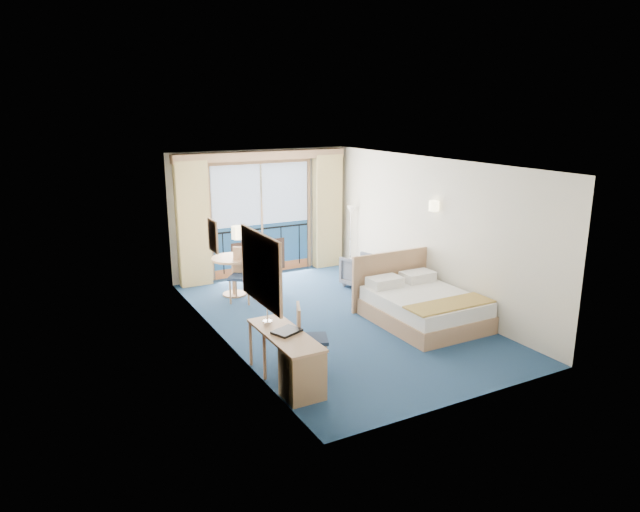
{
  "coord_description": "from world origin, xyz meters",
  "views": [
    {
      "loc": [
        -4.65,
        -8.06,
        3.56
      ],
      "look_at": [
        -0.19,
        0.2,
        1.11
      ],
      "focal_mm": 32.0,
      "sensor_mm": 36.0,
      "label": 1
    }
  ],
  "objects": [
    {
      "name": "balcony_door",
      "position": [
        -0.01,
        3.22,
        1.14
      ],
      "size": [
        2.36,
        0.03,
        2.52
      ],
      "color": "navy",
      "rests_on": "room_walls"
    },
    {
      "name": "folder",
      "position": [
        -1.71,
        -1.68,
        0.7
      ],
      "size": [
        0.43,
        0.38,
        0.03
      ],
      "primitive_type": "cube",
      "rotation": [
        0.0,
        0.0,
        0.38
      ],
      "color": "black",
      "rests_on": "desk"
    },
    {
      "name": "sconce_right",
      "position": [
        1.94,
        -0.15,
        1.85
      ],
      "size": [
        0.18,
        0.18,
        0.18
      ],
      "primitive_type": "cylinder",
      "color": "#FFEDB2",
      "rests_on": "room_walls"
    },
    {
      "name": "floor",
      "position": [
        0.0,
        0.0,
        0.0
      ],
      "size": [
        6.5,
        6.5,
        0.0
      ],
      "primitive_type": "plane",
      "color": "navy",
      "rests_on": "ground"
    },
    {
      "name": "sconce_left",
      "position": [
        -1.94,
        -0.6,
        1.85
      ],
      "size": [
        0.18,
        0.18,
        0.18
      ],
      "primitive_type": "cylinder",
      "color": "#FFEDB2",
      "rests_on": "room_walls"
    },
    {
      "name": "floor_lamp",
      "position": [
        1.85,
        2.54,
        1.1
      ],
      "size": [
        0.2,
        0.2,
        1.45
      ],
      "color": "silver",
      "rests_on": "ground"
    },
    {
      "name": "mirror",
      "position": [
        -1.97,
        -1.5,
        1.55
      ],
      "size": [
        0.05,
        1.25,
        0.95
      ],
      "color": "#A58259",
      "rests_on": "room_walls"
    },
    {
      "name": "phone",
      "position": [
        1.73,
        0.3,
        0.65
      ],
      "size": [
        0.2,
        0.16,
        0.09
      ],
      "primitive_type": "cube",
      "rotation": [
        0.0,
        0.0,
        0.06
      ],
      "color": "beige",
      "rests_on": "nightstand"
    },
    {
      "name": "table_chair_a",
      "position": [
        -0.61,
        1.78,
        0.55
      ],
      "size": [
        0.59,
        0.59,
        0.97
      ],
      "rotation": [
        0.0,
        0.0,
        2.22
      ],
      "color": "#1C2942",
      "rests_on": "ground"
    },
    {
      "name": "table_chair_b",
      "position": [
        -1.04,
        1.69,
        0.57
      ],
      "size": [
        0.61,
        0.62,
        1.01
      ],
      "rotation": [
        0.0,
        0.0,
        -0.66
      ],
      "color": "#1C2942",
      "rests_on": "ground"
    },
    {
      "name": "curtain_right",
      "position": [
        1.55,
        3.07,
        1.28
      ],
      "size": [
        0.65,
        0.22,
        2.55
      ],
      "primitive_type": "cube",
      "color": "#D2BF74",
      "rests_on": "room_walls"
    },
    {
      "name": "curtain_left",
      "position": [
        -1.55,
        3.07,
        1.28
      ],
      "size": [
        0.65,
        0.22,
        2.55
      ],
      "primitive_type": "cube",
      "color": "#D2BF74",
      "rests_on": "room_walls"
    },
    {
      "name": "round_table",
      "position": [
        -1.08,
        2.07,
        0.58
      ],
      "size": [
        0.84,
        0.84,
        0.76
      ],
      "color": "#A58259",
      "rests_on": "ground"
    },
    {
      "name": "desk_chair",
      "position": [
        -1.33,
        -1.53,
        0.53
      ],
      "size": [
        0.54,
        0.54,
        0.95
      ],
      "rotation": [
        0.0,
        0.0,
        1.17
      ],
      "color": "#1C2942",
      "rests_on": "ground"
    },
    {
      "name": "armchair",
      "position": [
        1.41,
        1.34,
        0.32
      ],
      "size": [
        0.86,
        0.88,
        0.65
      ],
      "primitive_type": "imported",
      "rotation": [
        0.0,
        0.0,
        3.43
      ],
      "color": "#464D55",
      "rests_on": "ground"
    },
    {
      "name": "desk_lamp",
      "position": [
        -1.8,
        -1.27,
        1.05
      ],
      "size": [
        0.13,
        0.13,
        0.49
      ],
      "color": "silver",
      "rests_on": "desk"
    },
    {
      "name": "room_walls",
      "position": [
        0.0,
        0.0,
        1.78
      ],
      "size": [
        4.04,
        6.54,
        2.72
      ],
      "color": "beige",
      "rests_on": "ground"
    },
    {
      "name": "desk",
      "position": [
        -1.74,
        -2.09,
        0.38
      ],
      "size": [
        0.5,
        1.46,
        0.68
      ],
      "color": "#A58259",
      "rests_on": "ground"
    },
    {
      "name": "pelmet",
      "position": [
        0.0,
        3.1,
        2.58
      ],
      "size": [
        3.8,
        0.25,
        0.18
      ],
      "primitive_type": "cube",
      "color": "#A58259",
      "rests_on": "room_walls"
    },
    {
      "name": "bed",
      "position": [
        1.23,
        -0.82,
        0.29
      ],
      "size": [
        1.65,
        1.96,
        1.04
      ],
      "color": "#A58259",
      "rests_on": "ground"
    },
    {
      "name": "nightstand",
      "position": [
        1.75,
        0.29,
        0.3
      ],
      "size": [
        0.46,
        0.44,
        0.61
      ],
      "primitive_type": "cube",
      "color": "#987C50",
      "rests_on": "ground"
    },
    {
      "name": "wall_print",
      "position": [
        -1.97,
        0.45,
        1.6
      ],
      "size": [
        0.04,
        0.42,
        0.52
      ],
      "color": "#A58259",
      "rests_on": "room_walls"
    }
  ]
}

